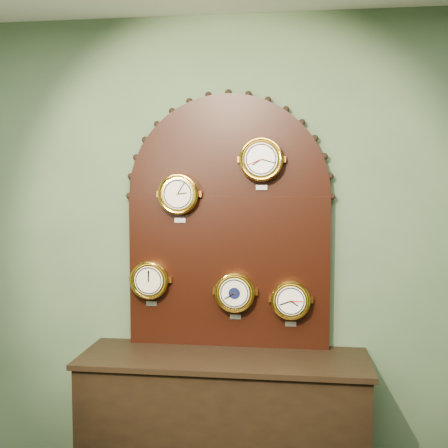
# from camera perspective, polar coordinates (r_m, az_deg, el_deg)

# --- Properties ---
(wall_back) EXTENTS (4.00, 0.00, 4.00)m
(wall_back) POSITION_cam_1_polar(r_m,az_deg,el_deg) (3.42, 0.54, -2.68)
(wall_back) COLOR #476142
(wall_back) RESTS_ON ground
(shop_counter) EXTENTS (1.60, 0.50, 0.80)m
(shop_counter) POSITION_cam_1_polar(r_m,az_deg,el_deg) (3.44, -0.05, -20.04)
(shop_counter) COLOR black
(shop_counter) RESTS_ON ground_plane
(display_board) EXTENTS (1.26, 0.06, 1.53)m
(display_board) POSITION_cam_1_polar(r_m,az_deg,el_deg) (3.35, 0.44, 1.05)
(display_board) COLOR black
(display_board) RESTS_ON shop_counter
(roman_clock) EXTENTS (0.24, 0.08, 0.29)m
(roman_clock) POSITION_cam_1_polar(r_m,az_deg,el_deg) (3.33, -4.61, 3.04)
(roman_clock) COLOR gold
(roman_clock) RESTS_ON display_board
(arabic_clock) EXTENTS (0.25, 0.08, 0.30)m
(arabic_clock) POSITION_cam_1_polar(r_m,az_deg,el_deg) (3.26, 3.80, 6.53)
(arabic_clock) COLOR gold
(arabic_clock) RESTS_ON display_board
(hygrometer) EXTENTS (0.23, 0.08, 0.28)m
(hygrometer) POSITION_cam_1_polar(r_m,az_deg,el_deg) (3.42, -7.50, -5.61)
(hygrometer) COLOR gold
(hygrometer) RESTS_ON display_board
(barometer) EXTENTS (0.24, 0.08, 0.29)m
(barometer) POSITION_cam_1_polar(r_m,az_deg,el_deg) (3.34, 1.11, -6.91)
(barometer) COLOR gold
(barometer) RESTS_ON display_board
(tide_clock) EXTENTS (0.23, 0.08, 0.28)m
(tide_clock) POSITION_cam_1_polar(r_m,az_deg,el_deg) (3.33, 6.77, -7.63)
(tide_clock) COLOR gold
(tide_clock) RESTS_ON display_board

